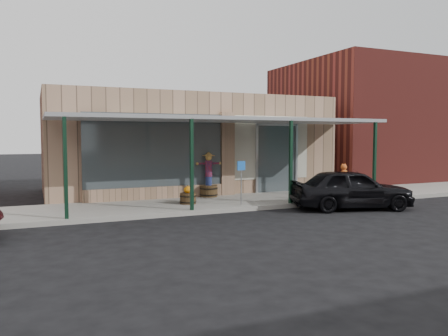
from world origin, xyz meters
name	(u,v)px	position (x,y,z in m)	size (l,w,h in m)	color
ground	(277,222)	(0.00, 0.00, 0.00)	(120.00, 120.00, 0.00)	black
sidewalk	(226,203)	(0.00, 3.60, 0.07)	(40.00, 3.20, 0.15)	gray
storefront	(185,145)	(0.00, 8.16, 2.09)	(12.00, 6.25, 4.20)	#A27C63
awning	(226,121)	(0.00, 3.56, 3.01)	(12.00, 3.00, 3.04)	gray
block_buildings_near	(217,110)	(2.01, 9.20, 3.77)	(61.00, 8.00, 8.00)	maroon
barrel_scarecrow	(209,182)	(-0.19, 4.80, 0.73)	(1.04, 0.79, 1.72)	#46331C
barrel_pumpkin	(188,197)	(-1.50, 3.41, 0.38)	(0.69, 0.69, 0.65)	#46331C
handicap_sign	(241,177)	(0.06, 2.47, 1.10)	(0.30, 0.06, 1.47)	gray
parked_sedan	(351,189)	(3.50, 1.03, 0.69)	(4.30, 2.68, 1.50)	black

